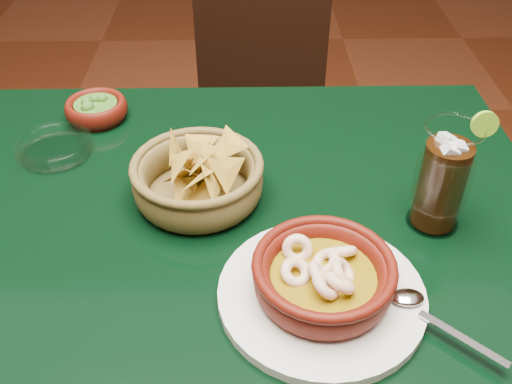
{
  "coord_description": "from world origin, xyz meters",
  "views": [
    {
      "loc": [
        0.13,
        -0.65,
        1.32
      ],
      "look_at": [
        0.14,
        -0.02,
        0.81
      ],
      "focal_mm": 40.0,
      "sensor_mm": 36.0,
      "label": 1
    }
  ],
  "objects_px": {
    "shrimp_plate": "(323,281)",
    "dining_table": "(169,262)",
    "cola_drink": "(443,179)",
    "dining_chair": "(255,130)",
    "chip_basket": "(198,179)"
  },
  "relations": [
    {
      "from": "shrimp_plate",
      "to": "dining_table",
      "type": "bearing_deg",
      "value": 143.28
    },
    {
      "from": "cola_drink",
      "to": "dining_chair",
      "type": "bearing_deg",
      "value": 109.12
    },
    {
      "from": "dining_chair",
      "to": "shrimp_plate",
      "type": "relative_size",
      "value": 2.48
    },
    {
      "from": "cola_drink",
      "to": "shrimp_plate",
      "type": "bearing_deg",
      "value": -141.47
    },
    {
      "from": "dining_chair",
      "to": "cola_drink",
      "type": "distance_m",
      "value": 0.85
    },
    {
      "from": "chip_basket",
      "to": "shrimp_plate",
      "type": "bearing_deg",
      "value": -50.93
    },
    {
      "from": "dining_chair",
      "to": "chip_basket",
      "type": "xyz_separation_m",
      "value": [
        -0.1,
        -0.66,
        0.33
      ]
    },
    {
      "from": "shrimp_plate",
      "to": "chip_basket",
      "type": "distance_m",
      "value": 0.27
    },
    {
      "from": "dining_chair",
      "to": "shrimp_plate",
      "type": "bearing_deg",
      "value": -85.39
    },
    {
      "from": "dining_table",
      "to": "chip_basket",
      "type": "bearing_deg",
      "value": 39.04
    },
    {
      "from": "dining_chair",
      "to": "shrimp_plate",
      "type": "distance_m",
      "value": 0.93
    },
    {
      "from": "shrimp_plate",
      "to": "chip_basket",
      "type": "relative_size",
      "value": 1.42
    },
    {
      "from": "dining_chair",
      "to": "dining_table",
      "type": "bearing_deg",
      "value": -102.2
    },
    {
      "from": "dining_table",
      "to": "cola_drink",
      "type": "bearing_deg",
      "value": -3.05
    },
    {
      "from": "shrimp_plate",
      "to": "dining_chair",
      "type": "bearing_deg",
      "value": 94.61
    }
  ]
}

